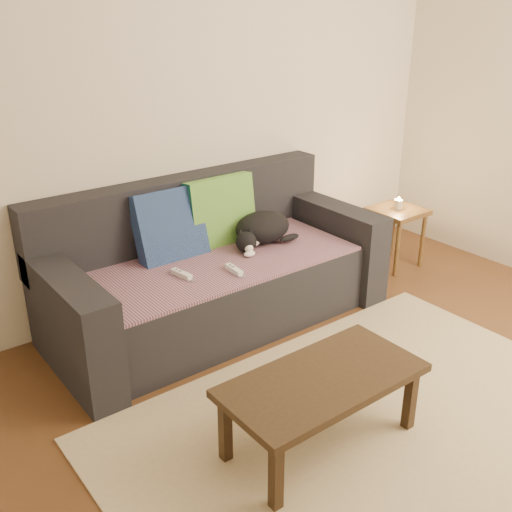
% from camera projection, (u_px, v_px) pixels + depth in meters
% --- Properties ---
extents(ground, '(4.50, 4.50, 0.00)m').
position_uv_depth(ground, '(407.00, 452.00, 2.72)').
color(ground, brown).
rests_on(ground, ground).
extents(back_wall, '(4.50, 0.04, 2.60)m').
position_uv_depth(back_wall, '(170.00, 105.00, 3.67)').
color(back_wall, beige).
rests_on(back_wall, ground).
extents(sofa, '(2.10, 0.94, 0.87)m').
position_uv_depth(sofa, '(214.00, 275.00, 3.75)').
color(sofa, '#232328').
rests_on(sofa, ground).
extents(throw_blanket, '(1.66, 0.74, 0.02)m').
position_uv_depth(throw_blanket, '(222.00, 262.00, 3.63)').
color(throw_blanket, '#3E2647').
rests_on(throw_blanket, sofa).
extents(cushion_navy, '(0.44, 0.23, 0.45)m').
position_uv_depth(cushion_navy, '(169.00, 226.00, 3.63)').
color(cushion_navy, '#11194A').
rests_on(cushion_navy, throw_blanket).
extents(cushion_green, '(0.47, 0.18, 0.48)m').
position_uv_depth(cushion_green, '(220.00, 214.00, 3.84)').
color(cushion_green, '#0C4E3A').
rests_on(cushion_green, throw_blanket).
extents(cat, '(0.48, 0.36, 0.20)m').
position_uv_depth(cat, '(261.00, 229.00, 3.85)').
color(cat, black).
rests_on(cat, throw_blanket).
extents(wii_remote_a, '(0.05, 0.15, 0.03)m').
position_uv_depth(wii_remote_a, '(234.00, 270.00, 3.46)').
color(wii_remote_a, white).
rests_on(wii_remote_a, throw_blanket).
extents(wii_remote_b, '(0.06, 0.15, 0.03)m').
position_uv_depth(wii_remote_b, '(181.00, 274.00, 3.41)').
color(wii_remote_b, white).
rests_on(wii_remote_b, throw_blanket).
extents(side_table, '(0.36, 0.36, 0.45)m').
position_uv_depth(side_table, '(397.00, 219.00, 4.50)').
color(side_table, brown).
rests_on(side_table, ground).
extents(candle, '(0.06, 0.06, 0.09)m').
position_uv_depth(candle, '(398.00, 204.00, 4.45)').
color(candle, beige).
rests_on(candle, side_table).
extents(rug, '(2.50, 1.80, 0.01)m').
position_uv_depth(rug, '(382.00, 434.00, 2.83)').
color(rug, tan).
rests_on(rug, ground).
extents(coffee_table, '(0.92, 0.46, 0.37)m').
position_uv_depth(coffee_table, '(323.00, 385.00, 2.65)').
color(coffee_table, '#2F2112').
rests_on(coffee_table, rug).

